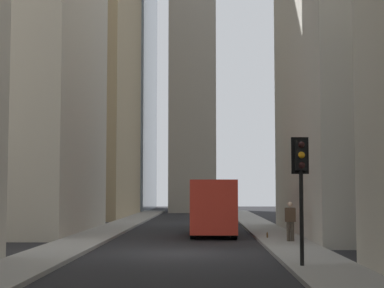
{
  "coord_description": "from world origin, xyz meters",
  "views": [
    {
      "loc": [
        -23.32,
        -0.99,
        2.34
      ],
      "look_at": [
        8.57,
        -0.32,
        4.72
      ],
      "focal_mm": 58.15,
      "sensor_mm": 36.0,
      "label": 1
    }
  ],
  "objects_px": {
    "delivery_truck": "(213,207)",
    "traffic_light_foreground": "(301,171)",
    "sedan_silver": "(212,217)",
    "pedestrian": "(290,220)",
    "discarded_bottle": "(267,235)"
  },
  "relations": [
    {
      "from": "delivery_truck",
      "to": "traffic_light_foreground",
      "type": "height_order",
      "value": "traffic_light_foreground"
    },
    {
      "from": "sedan_silver",
      "to": "traffic_light_foreground",
      "type": "xyz_separation_m",
      "value": [
        -21.29,
        -2.43,
        2.25
      ]
    },
    {
      "from": "delivery_truck",
      "to": "pedestrian",
      "type": "distance_m",
      "value": 6.06
    },
    {
      "from": "delivery_truck",
      "to": "sedan_silver",
      "type": "xyz_separation_m",
      "value": [
        7.45,
        0.0,
        -0.8
      ]
    },
    {
      "from": "sedan_silver",
      "to": "discarded_bottle",
      "type": "relative_size",
      "value": 15.93
    },
    {
      "from": "pedestrian",
      "to": "discarded_bottle",
      "type": "xyz_separation_m",
      "value": [
        2.01,
        0.81,
        -0.82
      ]
    },
    {
      "from": "sedan_silver",
      "to": "discarded_bottle",
      "type": "distance_m",
      "value": 10.82
    },
    {
      "from": "delivery_truck",
      "to": "discarded_bottle",
      "type": "height_order",
      "value": "delivery_truck"
    },
    {
      "from": "discarded_bottle",
      "to": "pedestrian",
      "type": "bearing_deg",
      "value": -158.12
    },
    {
      "from": "sedan_silver",
      "to": "pedestrian",
      "type": "height_order",
      "value": "pedestrian"
    },
    {
      "from": "delivery_truck",
      "to": "discarded_bottle",
      "type": "relative_size",
      "value": 23.93
    },
    {
      "from": "delivery_truck",
      "to": "pedestrian",
      "type": "bearing_deg",
      "value": -147.06
    },
    {
      "from": "pedestrian",
      "to": "sedan_silver",
      "type": "bearing_deg",
      "value": 14.71
    },
    {
      "from": "pedestrian",
      "to": "discarded_bottle",
      "type": "bearing_deg",
      "value": 21.88
    },
    {
      "from": "pedestrian",
      "to": "discarded_bottle",
      "type": "height_order",
      "value": "pedestrian"
    }
  ]
}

